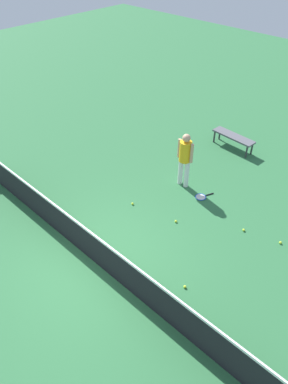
% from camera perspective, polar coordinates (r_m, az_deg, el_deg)
% --- Properties ---
extents(ground_plane, '(40.00, 40.00, 0.00)m').
position_cam_1_polar(ground_plane, '(8.67, -7.80, -10.87)').
color(ground_plane, '#2D6B3D').
extents(court_net, '(10.09, 0.09, 1.07)m').
position_cam_1_polar(court_net, '(8.30, -8.10, -8.61)').
color(court_net, '#4C4C51').
rests_on(court_net, ground_plane).
extents(player_near_side, '(0.52, 0.35, 1.70)m').
position_cam_1_polar(player_near_side, '(10.26, 6.50, 5.69)').
color(player_near_side, white).
rests_on(player_near_side, ground_plane).
extents(tennis_racket_near_player, '(0.41, 0.60, 0.03)m').
position_cam_1_polar(tennis_racket_near_player, '(10.43, 9.09, -0.74)').
color(tennis_racket_near_player, blue).
rests_on(tennis_racket_near_player, ground_plane).
extents(tennis_ball_near_player, '(0.07, 0.07, 0.07)m').
position_cam_1_polar(tennis_ball_near_player, '(9.61, 15.50, -5.82)').
color(tennis_ball_near_player, '#C6E033').
rests_on(tennis_ball_near_player, ground_plane).
extents(tennis_ball_by_net, '(0.07, 0.07, 0.07)m').
position_cam_1_polar(tennis_ball_by_net, '(8.16, 6.49, -14.69)').
color(tennis_ball_by_net, '#C6E033').
rests_on(tennis_ball_by_net, ground_plane).
extents(tennis_ball_baseline, '(0.07, 0.07, 0.07)m').
position_cam_1_polar(tennis_ball_baseline, '(9.53, 5.07, -4.65)').
color(tennis_ball_baseline, '#C6E033').
rests_on(tennis_ball_baseline, ground_plane).
extents(tennis_ball_stray_left, '(0.07, 0.07, 0.07)m').
position_cam_1_polar(tennis_ball_stray_left, '(10.03, -1.83, -1.86)').
color(tennis_ball_stray_left, '#C6E033').
rests_on(tennis_ball_stray_left, ground_plane).
extents(tennis_ball_stray_right, '(0.07, 0.07, 0.07)m').
position_cam_1_polar(tennis_ball_stray_right, '(9.57, 20.79, -7.50)').
color(tennis_ball_stray_right, '#C6E033').
rests_on(tennis_ball_stray_right, ground_plane).
extents(courtside_bench, '(1.52, 0.50, 0.48)m').
position_cam_1_polar(courtside_bench, '(12.64, 13.98, 8.41)').
color(courtside_bench, '#595960').
rests_on(courtside_bench, ground_plane).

